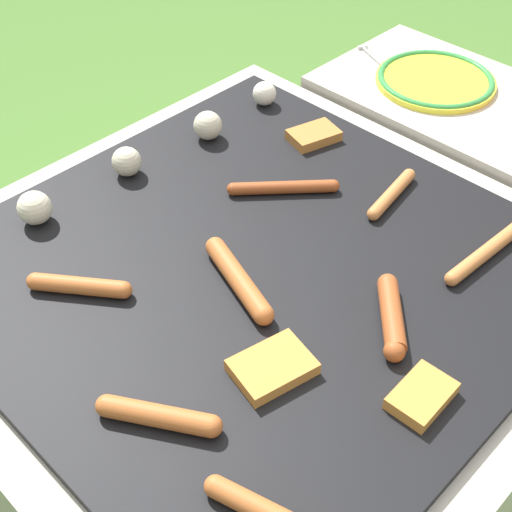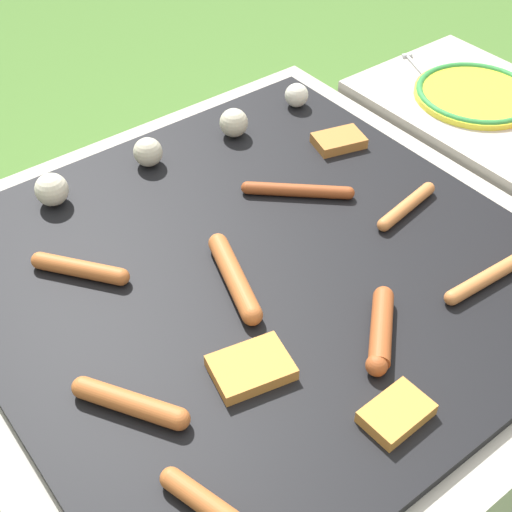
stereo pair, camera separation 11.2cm
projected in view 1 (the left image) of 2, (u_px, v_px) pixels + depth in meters
name	position (u px, v px, depth m)	size (l,w,h in m)	color
ground_plane	(256.00, 415.00, 1.42)	(14.00, 14.00, 0.00)	#47702D
grill	(256.00, 349.00, 1.28)	(0.98, 0.98, 0.41)	#B2AA9E
side_ledge	(444.00, 173.00, 1.66)	(0.37, 0.59, 0.41)	#B2AA9E
sausage_mid_right	(392.00, 194.00, 1.25)	(0.16, 0.05, 0.02)	#C6753D
sausage_back_left	(158.00, 416.00, 0.91)	(0.10, 0.15, 0.03)	#B7602D
sausage_back_center	(238.00, 279.00, 1.09)	(0.08, 0.19, 0.03)	#B7602D
sausage_front_right	(264.00, 511.00, 0.82)	(0.06, 0.15, 0.03)	#B7602D
sausage_mid_left	(486.00, 252.00, 1.14)	(0.20, 0.03, 0.02)	#C6753D
sausage_front_center	(392.00, 315.00, 1.04)	(0.13, 0.12, 0.03)	#A34C23
sausage_back_right	(79.00, 286.00, 1.08)	(0.11, 0.14, 0.03)	#B7602D
sausage_front_left	(283.00, 187.00, 1.27)	(0.15, 0.14, 0.02)	#93421E
bread_slice_center	(272.00, 367.00, 0.97)	(0.12, 0.10, 0.02)	#D18438
bread_slice_left	(314.00, 135.00, 1.39)	(0.11, 0.09, 0.02)	#B27033
bread_slice_right	(422.00, 396.00, 0.94)	(0.09, 0.06, 0.02)	#D18438
mushroom_row	(124.00, 165.00, 1.29)	(0.78, 0.08, 0.06)	beige
plate_colorful	(436.00, 80.00, 1.55)	(0.26, 0.26, 0.02)	yellow
fork_utensil	(377.00, 60.00, 1.63)	(0.08, 0.16, 0.01)	silver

